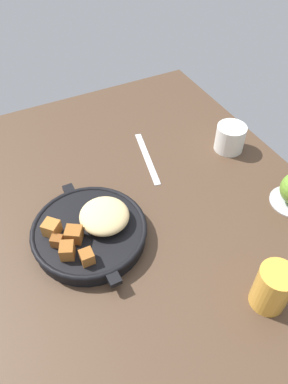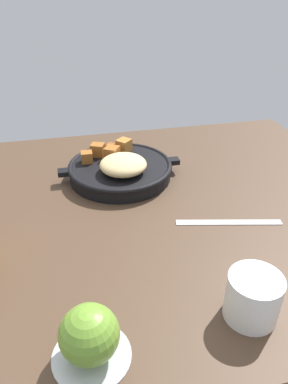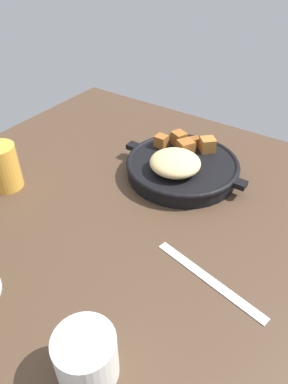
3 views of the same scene
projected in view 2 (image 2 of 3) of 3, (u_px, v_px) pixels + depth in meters
The scene contains 6 objects.
ground_plane at pixel (146, 211), 78.62cm from camera, with size 104.93×82.88×2.40cm, color #473323.
cast_iron_skillet at pixel (120, 168), 87.20cm from camera, with size 29.06×24.72×7.18cm.
saucer_plate at pixel (92, 355), 47.97cm from camera, with size 10.46×10.46×0.60cm, color #B7BABF.
red_apple at pixel (89, 334), 45.77cm from camera, with size 7.77×7.77×7.77cm, color olive.
butter_knife at pixel (229, 222), 73.00cm from camera, with size 20.99×1.60×0.36cm, color silver.
ceramic_mug_white at pixel (253, 297), 52.03cm from camera, with size 7.80×7.80×7.23cm, color silver.
Camera 2 is at (14.62, 63.04, 43.64)cm, focal length 34.45 mm.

